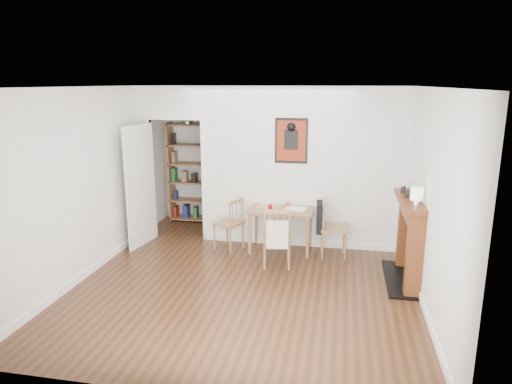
% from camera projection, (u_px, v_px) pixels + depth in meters
% --- Properties ---
extents(ground, '(5.20, 5.20, 0.00)m').
position_uv_depth(ground, '(250.00, 275.00, 6.44)').
color(ground, '#502B1A').
rests_on(ground, ground).
extents(room_shell, '(5.20, 5.20, 5.20)m').
position_uv_depth(room_shell, '(272.00, 168.00, 7.40)').
color(room_shell, white).
rests_on(room_shell, ground).
extents(dining_table, '(1.02, 0.65, 0.69)m').
position_uv_depth(dining_table, '(281.00, 214.00, 7.27)').
color(dining_table, olive).
rests_on(dining_table, ground).
extents(chair_left, '(0.56, 0.56, 0.85)m').
position_uv_depth(chair_left, '(228.00, 224.00, 7.38)').
color(chair_left, '#A1824B').
rests_on(chair_left, ground).
extents(chair_right, '(0.53, 0.47, 0.89)m').
position_uv_depth(chair_right, '(333.00, 228.00, 7.06)').
color(chair_right, '#A1824B').
rests_on(chair_right, ground).
extents(chair_front, '(0.53, 0.58, 0.91)m').
position_uv_depth(chair_front, '(277.00, 236.00, 6.67)').
color(chair_front, '#A1824B').
rests_on(chair_front, ground).
extents(bookshelf, '(0.81, 0.32, 1.91)m').
position_uv_depth(bookshelf, '(190.00, 173.00, 8.82)').
color(bookshelf, olive).
rests_on(bookshelf, ground).
extents(fireplace, '(0.45, 1.25, 1.16)m').
position_uv_depth(fireplace, '(410.00, 238.00, 6.13)').
color(fireplace, '#5E3116').
rests_on(fireplace, ground).
extents(red_glass, '(0.07, 0.07, 0.09)m').
position_uv_depth(red_glass, '(270.00, 207.00, 7.18)').
color(red_glass, maroon).
rests_on(red_glass, dining_table).
extents(orange_fruit, '(0.08, 0.08, 0.08)m').
position_uv_depth(orange_fruit, '(288.00, 205.00, 7.34)').
color(orange_fruit, '#F14F0C').
rests_on(orange_fruit, dining_table).
extents(placemat, '(0.42, 0.36, 0.00)m').
position_uv_depth(placemat, '(269.00, 206.00, 7.39)').
color(placemat, beige).
rests_on(placemat, dining_table).
extents(notebook, '(0.38, 0.31, 0.02)m').
position_uv_depth(notebook, '(296.00, 209.00, 7.23)').
color(notebook, white).
rests_on(notebook, dining_table).
extents(mantel_lamp, '(0.15, 0.15, 0.24)m').
position_uv_depth(mantel_lamp, '(417.00, 195.00, 5.59)').
color(mantel_lamp, silver).
rests_on(mantel_lamp, fireplace).
extents(ceramic_jar_a, '(0.09, 0.09, 0.11)m').
position_uv_depth(ceramic_jar_a, '(408.00, 193.00, 6.07)').
color(ceramic_jar_a, black).
rests_on(ceramic_jar_a, fireplace).
extents(ceramic_jar_b, '(0.07, 0.07, 0.09)m').
position_uv_depth(ceramic_jar_b, '(403.00, 189.00, 6.34)').
color(ceramic_jar_b, black).
rests_on(ceramic_jar_b, fireplace).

